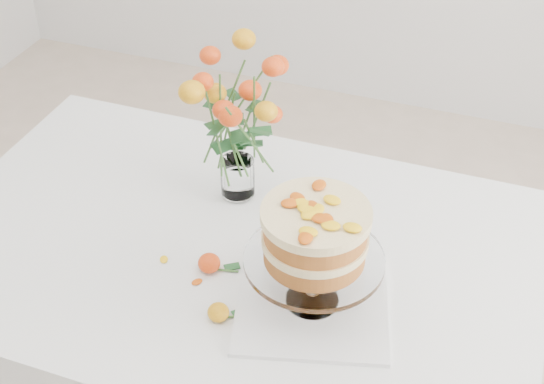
{
  "coord_description": "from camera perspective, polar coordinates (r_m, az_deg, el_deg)",
  "views": [
    {
      "loc": [
        0.54,
        -1.19,
        1.93
      ],
      "look_at": [
        0.09,
        0.03,
        0.91
      ],
      "focal_mm": 50.0,
      "sensor_mm": 36.0,
      "label": 1
    }
  ],
  "objects": [
    {
      "name": "loose_rose_far",
      "position": [
        1.69,
        -4.74,
        -5.36
      ],
      "size": [
        0.09,
        0.05,
        0.04
      ],
      "rotation": [
        0.0,
        0.0,
        0.21
      ],
      "color": "red",
      "rests_on": "table"
    },
    {
      "name": "loose_rose_near",
      "position": [
        1.58,
        -4.05,
        -9.03
      ],
      "size": [
        0.08,
        0.05,
        0.04
      ],
      "rotation": [
        0.0,
        0.0,
        0.41
      ],
      "color": "#E9A214",
      "rests_on": "table"
    },
    {
      "name": "stray_petal_b",
      "position": [
        1.67,
        -5.67,
        -6.76
      ],
      "size": [
        0.03,
        0.02,
        0.0
      ],
      "primitive_type": "ellipsoid",
      "color": "yellow",
      "rests_on": "table"
    },
    {
      "name": "stray_petal_a",
      "position": [
        1.73,
        -8.14,
        -5.06
      ],
      "size": [
        0.03,
        0.02,
        0.0
      ],
      "primitive_type": "ellipsoid",
      "color": "yellow",
      "rests_on": "table"
    },
    {
      "name": "napkin",
      "position": [
        1.62,
        3.03,
        -8.28
      ],
      "size": [
        0.39,
        0.39,
        0.01
      ],
      "primitive_type": "cube",
      "rotation": [
        0.0,
        0.0,
        0.26
      ],
      "color": "silver",
      "rests_on": "table"
    },
    {
      "name": "cake_stand",
      "position": [
        1.5,
        3.26,
        -3.59
      ],
      "size": [
        0.29,
        0.29,
        0.26
      ],
      "rotation": [
        0.0,
        0.0,
        -0.04
      ],
      "color": "white",
      "rests_on": "napkin"
    },
    {
      "name": "table",
      "position": [
        1.81,
        -3.1,
        -5.88
      ],
      "size": [
        1.43,
        0.93,
        0.76
      ],
      "color": "tan",
      "rests_on": "ground"
    },
    {
      "name": "rose_vase",
      "position": [
        1.76,
        -2.78,
        6.13
      ],
      "size": [
        0.34,
        0.34,
        0.42
      ],
      "rotation": [
        0.0,
        0.0,
        -0.27
      ],
      "color": "white",
      "rests_on": "table"
    }
  ]
}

